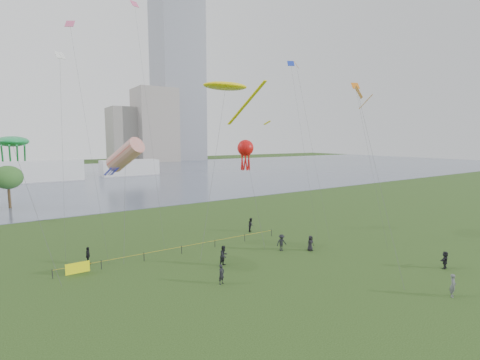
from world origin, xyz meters
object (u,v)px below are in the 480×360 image
kite_flyer (453,285)px  kite_stingray (226,87)px  fence (122,260)px  kite_octopus (245,149)px

kite_flyer → kite_stingray: bearing=80.9°
fence → kite_stingray: size_ratio=1.30×
fence → kite_octopus: kite_octopus is taller
kite_stingray → fence: bearing=-175.6°
kite_flyer → kite_stingray: 29.45m
kite_octopus → kite_flyer: bearing=-71.3°
kite_stingray → kite_octopus: size_ratio=1.56×
fence → kite_octopus: bearing=14.1°
fence → kite_flyer: bearing=-46.9°
fence → kite_stingray: (13.13, 2.52, 17.45)m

